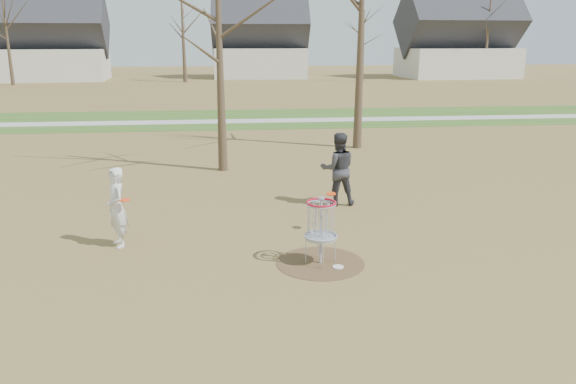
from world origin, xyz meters
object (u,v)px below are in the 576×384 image
object	(u,v)px
player_throwing	(338,169)
disc_grounded	(338,267)
player_standing	(117,208)
disc_golf_basket	(321,220)

from	to	relation	value
player_throwing	disc_grounded	xyz separation A→B (m)	(-0.82, -4.35, -0.97)
player_standing	player_throwing	world-z (taller)	player_throwing
player_throwing	disc_grounded	bearing A→B (deg)	79.62
disc_golf_basket	disc_grounded	bearing A→B (deg)	-41.63
player_standing	disc_golf_basket	bearing A→B (deg)	45.53
disc_grounded	disc_golf_basket	size ratio (longest dim) A/B	0.16
player_standing	disc_golf_basket	world-z (taller)	player_standing
player_standing	player_throwing	size ratio (longest dim) A/B	0.89
disc_grounded	player_throwing	bearing A→B (deg)	79.35
player_standing	disc_golf_basket	distance (m)	4.47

